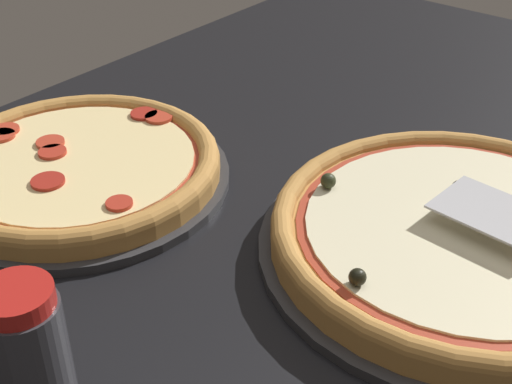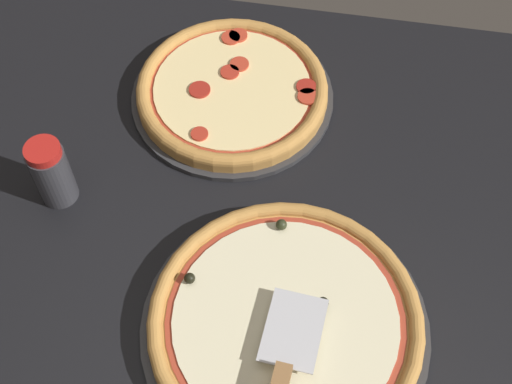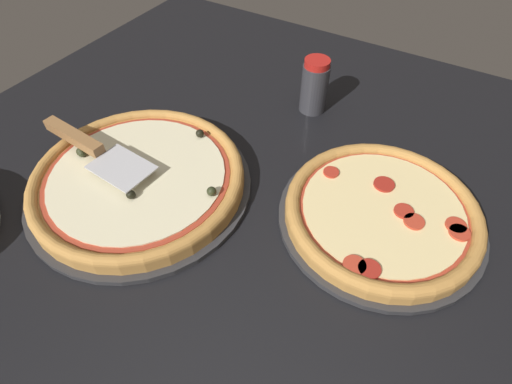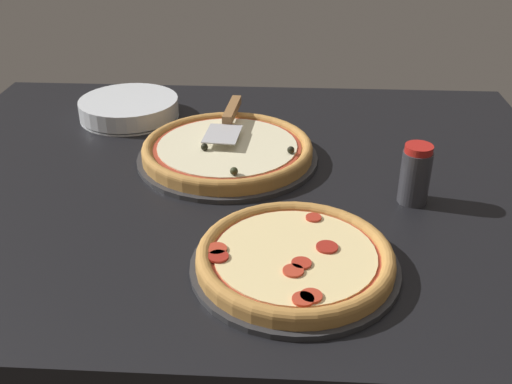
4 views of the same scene
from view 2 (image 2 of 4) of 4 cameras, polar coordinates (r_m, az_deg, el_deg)
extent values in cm
cube|color=black|center=(104.66, 1.70, -7.44)|extent=(141.24, 111.72, 3.60)
cylinder|color=#2D2D30|center=(99.50, 2.33, -10.86)|extent=(39.69, 39.69, 1.00)
cylinder|color=#B77F3D|center=(98.05, 2.36, -10.51)|extent=(37.31, 37.31, 2.14)
torus|color=#B77F3D|center=(97.06, 2.38, -10.27)|extent=(37.31, 37.31, 2.12)
cylinder|color=#A33823|center=(96.99, 2.38, -10.26)|extent=(32.43, 32.43, 0.15)
cylinder|color=beige|center=(96.87, 2.39, -10.23)|extent=(30.60, 30.60, 0.40)
sphere|color=black|center=(98.69, -5.34, -6.89)|extent=(1.56, 1.56, 1.56)
sphere|color=black|center=(97.17, 5.38, -8.80)|extent=(1.54, 1.54, 1.54)
sphere|color=#282D19|center=(102.32, 2.04, -2.63)|extent=(1.62, 1.62, 1.62)
cylinder|color=#2D2D30|center=(121.30, -1.89, 7.59)|extent=(34.02, 34.02, 1.00)
cylinder|color=#B77F3D|center=(120.28, -1.91, 8.01)|extent=(31.97, 31.97, 1.68)
torus|color=#B77F3D|center=(119.65, -1.92, 8.27)|extent=(31.97, 31.97, 2.38)
cylinder|color=#A33823|center=(119.59, -1.92, 8.30)|extent=(27.79, 27.79, 0.15)
cylinder|color=beige|center=(119.50, -1.92, 8.33)|extent=(26.22, 26.22, 0.40)
cylinder|color=#B73823|center=(122.48, -1.34, 10.19)|extent=(3.25, 3.25, 0.40)
cylinder|color=#AD2D1E|center=(113.15, -4.54, 4.66)|extent=(2.77, 2.77, 0.40)
cylinder|color=#AD2D1E|center=(121.31, -2.11, 9.57)|extent=(3.17, 3.17, 0.40)
cylinder|color=#B73823|center=(126.84, -2.03, 12.23)|extent=(3.26, 3.26, 0.40)
cylinder|color=#B73823|center=(127.22, -1.43, 12.42)|extent=(3.23, 3.23, 0.40)
cylinder|color=#B73823|center=(117.97, 4.07, 7.64)|extent=(3.41, 3.41, 0.40)
cylinder|color=maroon|center=(119.35, 4.05, 8.41)|extent=(3.33, 3.33, 0.40)
cylinder|color=maroon|center=(118.99, -4.53, 8.16)|extent=(3.58, 3.58, 0.40)
cube|color=#B7B7BC|center=(94.32, 3.00, -10.95)|extent=(8.21, 11.02, 0.24)
cylinder|color=#333338|center=(110.08, -15.96, 1.32)|extent=(5.73, 5.73, 10.44)
cylinder|color=#B21E19|center=(105.44, -16.70, 3.13)|extent=(5.27, 5.27, 1.40)
camera|label=1|loc=(0.78, -43.65, -2.55)|focal=50.00mm
camera|label=3|loc=(0.94, 29.88, 25.62)|focal=28.00mm
camera|label=4|loc=(1.60, 5.56, 44.49)|focal=42.00mm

